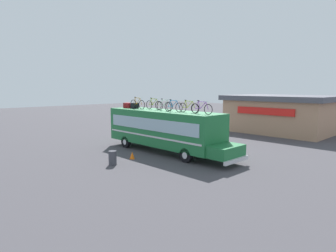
{
  "coord_description": "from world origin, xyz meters",
  "views": [
    {
      "loc": [
        15.87,
        -14.89,
        4.83
      ],
      "look_at": [
        0.56,
        0.0,
        2.01
      ],
      "focal_mm": 31.24,
      "sensor_mm": 36.0,
      "label": 1
    }
  ],
  "objects_px": {
    "luggage_bag_1": "(128,105)",
    "luggage_bag_2": "(135,106)",
    "rooftop_bicycle_4": "(173,107)",
    "bus": "(165,128)",
    "rooftop_bicycle_2": "(154,105)",
    "traffic_cone": "(132,155)",
    "rooftop_bicycle_3": "(165,106)",
    "rooftop_bicycle_5": "(189,107)",
    "rooftop_bicycle_6": "(202,108)",
    "rooftop_bicycle_1": "(137,104)",
    "trash_bin": "(113,158)"
  },
  "relations": [
    {
      "from": "rooftop_bicycle_6",
      "to": "trash_bin",
      "type": "relative_size",
      "value": 1.94
    },
    {
      "from": "rooftop_bicycle_5",
      "to": "rooftop_bicycle_3",
      "type": "bearing_deg",
      "value": 177.09
    },
    {
      "from": "luggage_bag_1",
      "to": "rooftop_bicycle_3",
      "type": "relative_size",
      "value": 0.44
    },
    {
      "from": "rooftop_bicycle_3",
      "to": "rooftop_bicycle_4",
      "type": "height_order",
      "value": "rooftop_bicycle_3"
    },
    {
      "from": "luggage_bag_2",
      "to": "rooftop_bicycle_2",
      "type": "relative_size",
      "value": 0.28
    },
    {
      "from": "rooftop_bicycle_4",
      "to": "rooftop_bicycle_6",
      "type": "relative_size",
      "value": 1.01
    },
    {
      "from": "rooftop_bicycle_3",
      "to": "rooftop_bicycle_5",
      "type": "height_order",
      "value": "rooftop_bicycle_3"
    },
    {
      "from": "luggage_bag_2",
      "to": "rooftop_bicycle_3",
      "type": "relative_size",
      "value": 0.29
    },
    {
      "from": "luggage_bag_2",
      "to": "rooftop_bicycle_1",
      "type": "bearing_deg",
      "value": -18.61
    },
    {
      "from": "luggage_bag_1",
      "to": "luggage_bag_2",
      "type": "relative_size",
      "value": 1.49
    },
    {
      "from": "rooftop_bicycle_1",
      "to": "rooftop_bicycle_6",
      "type": "bearing_deg",
      "value": 0.73
    },
    {
      "from": "bus",
      "to": "traffic_cone",
      "type": "xyz_separation_m",
      "value": [
        0.0,
        -3.07,
        -1.55
      ]
    },
    {
      "from": "luggage_bag_2",
      "to": "rooftop_bicycle_5",
      "type": "xyz_separation_m",
      "value": [
        5.84,
        0.11,
        0.14
      ]
    },
    {
      "from": "rooftop_bicycle_4",
      "to": "rooftop_bicycle_6",
      "type": "bearing_deg",
      "value": -0.22
    },
    {
      "from": "bus",
      "to": "rooftop_bicycle_6",
      "type": "xyz_separation_m",
      "value": [
        3.72,
        -0.25,
        1.71
      ]
    },
    {
      "from": "luggage_bag_1",
      "to": "luggage_bag_2",
      "type": "distance_m",
      "value": 0.84
    },
    {
      "from": "bus",
      "to": "trash_bin",
      "type": "distance_m",
      "value": 5.1
    },
    {
      "from": "rooftop_bicycle_4",
      "to": "luggage_bag_2",
      "type": "bearing_deg",
      "value": 178.46
    },
    {
      "from": "rooftop_bicycle_3",
      "to": "traffic_cone",
      "type": "bearing_deg",
      "value": -87.41
    },
    {
      "from": "bus",
      "to": "luggage_bag_2",
      "type": "bearing_deg",
      "value": -178.07
    },
    {
      "from": "rooftop_bicycle_2",
      "to": "rooftop_bicycle_3",
      "type": "relative_size",
      "value": 1.04
    },
    {
      "from": "luggage_bag_1",
      "to": "trash_bin",
      "type": "relative_size",
      "value": 0.85
    },
    {
      "from": "rooftop_bicycle_4",
      "to": "bus",
      "type": "bearing_deg",
      "value": 168.17
    },
    {
      "from": "rooftop_bicycle_2",
      "to": "rooftop_bicycle_5",
      "type": "relative_size",
      "value": 1.02
    },
    {
      "from": "rooftop_bicycle_3",
      "to": "trash_bin",
      "type": "distance_m",
      "value": 5.9
    },
    {
      "from": "rooftop_bicycle_4",
      "to": "rooftop_bicycle_6",
      "type": "xyz_separation_m",
      "value": [
        2.57,
        -0.01,
        0.0
      ]
    },
    {
      "from": "rooftop_bicycle_4",
      "to": "traffic_cone",
      "type": "distance_m",
      "value": 4.46
    },
    {
      "from": "traffic_cone",
      "to": "rooftop_bicycle_6",
      "type": "bearing_deg",
      "value": 37.18
    },
    {
      "from": "rooftop_bicycle_5",
      "to": "rooftop_bicycle_6",
      "type": "relative_size",
      "value": 1.01
    },
    {
      "from": "bus",
      "to": "rooftop_bicycle_3",
      "type": "xyz_separation_m",
      "value": [
        -0.14,
        0.12,
        1.7
      ]
    },
    {
      "from": "bus",
      "to": "rooftop_bicycle_1",
      "type": "bearing_deg",
      "value": -173.25
    },
    {
      "from": "rooftop_bicycle_2",
      "to": "traffic_cone",
      "type": "distance_m",
      "value": 4.87
    },
    {
      "from": "bus",
      "to": "rooftop_bicycle_3",
      "type": "height_order",
      "value": "rooftop_bicycle_3"
    },
    {
      "from": "rooftop_bicycle_1",
      "to": "rooftop_bicycle_2",
      "type": "distance_m",
      "value": 1.44
    },
    {
      "from": "rooftop_bicycle_6",
      "to": "luggage_bag_1",
      "type": "bearing_deg",
      "value": 179.48
    },
    {
      "from": "traffic_cone",
      "to": "rooftop_bicycle_5",
      "type": "bearing_deg",
      "value": 52.16
    },
    {
      "from": "luggage_bag_1",
      "to": "rooftop_bicycle_6",
      "type": "bearing_deg",
      "value": -0.52
    },
    {
      "from": "luggage_bag_2",
      "to": "rooftop_bicycle_6",
      "type": "bearing_deg",
      "value": -1.06
    },
    {
      "from": "rooftop_bicycle_2",
      "to": "trash_bin",
      "type": "height_order",
      "value": "rooftop_bicycle_2"
    },
    {
      "from": "luggage_bag_1",
      "to": "rooftop_bicycle_3",
      "type": "height_order",
      "value": "rooftop_bicycle_3"
    },
    {
      "from": "rooftop_bicycle_5",
      "to": "trash_bin",
      "type": "height_order",
      "value": "rooftop_bicycle_5"
    },
    {
      "from": "rooftop_bicycle_4",
      "to": "rooftop_bicycle_6",
      "type": "distance_m",
      "value": 2.57
    },
    {
      "from": "bus",
      "to": "traffic_cone",
      "type": "relative_size",
      "value": 24.0
    },
    {
      "from": "rooftop_bicycle_6",
      "to": "traffic_cone",
      "type": "relative_size",
      "value": 3.6
    },
    {
      "from": "rooftop_bicycle_4",
      "to": "rooftop_bicycle_5",
      "type": "xyz_separation_m",
      "value": [
        1.24,
        0.23,
        -0.0
      ]
    },
    {
      "from": "rooftop_bicycle_6",
      "to": "luggage_bag_2",
      "type": "bearing_deg",
      "value": 178.94
    },
    {
      "from": "luggage_bag_1",
      "to": "trash_bin",
      "type": "height_order",
      "value": "luggage_bag_1"
    },
    {
      "from": "luggage_bag_1",
      "to": "rooftop_bicycle_4",
      "type": "height_order",
      "value": "rooftop_bicycle_4"
    },
    {
      "from": "rooftop_bicycle_3",
      "to": "rooftop_bicycle_5",
      "type": "distance_m",
      "value": 2.53
    },
    {
      "from": "luggage_bag_2",
      "to": "rooftop_bicycle_3",
      "type": "height_order",
      "value": "rooftop_bicycle_3"
    }
  ]
}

